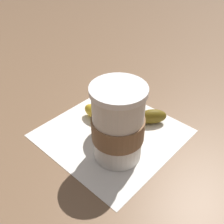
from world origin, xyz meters
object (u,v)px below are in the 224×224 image
(banana, at_px, (124,116))
(sugar_packet, at_px, (105,86))
(coffee_cup, at_px, (118,124))
(muffin, at_px, (120,113))

(banana, bearing_deg, sugar_packet, -14.82)
(banana, bearing_deg, coffee_cup, 139.37)
(muffin, bearing_deg, coffee_cup, 143.71)
(muffin, bearing_deg, banana, -48.64)
(muffin, relative_size, banana, 0.64)
(muffin, xyz_separation_m, banana, (0.02, -0.02, -0.03))
(muffin, relative_size, sugar_packet, 1.90)
(coffee_cup, xyz_separation_m, banana, (0.07, -0.06, -0.05))
(banana, bearing_deg, muffin, 131.36)
(coffee_cup, xyz_separation_m, muffin, (0.05, -0.04, -0.02))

